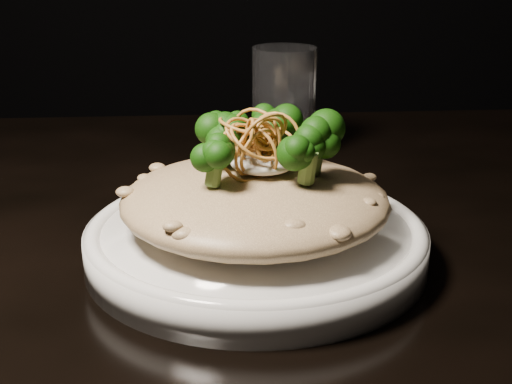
% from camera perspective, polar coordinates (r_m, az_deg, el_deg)
% --- Properties ---
extents(table, '(1.10, 0.80, 0.75)m').
position_cam_1_polar(table, '(0.65, -0.67, -9.43)').
color(table, black).
rests_on(table, ground).
extents(plate, '(0.26, 0.26, 0.03)m').
position_cam_1_polar(plate, '(0.55, 0.00, -4.11)').
color(plate, white).
rests_on(plate, table).
extents(risotto, '(0.20, 0.20, 0.04)m').
position_cam_1_polar(risotto, '(0.53, -0.08, -0.66)').
color(risotto, brown).
rests_on(risotto, plate).
extents(broccoli, '(0.11, 0.11, 0.04)m').
position_cam_1_polar(broccoli, '(0.52, 0.47, 3.80)').
color(broccoli, black).
rests_on(broccoli, risotto).
extents(cheese, '(0.05, 0.05, 0.01)m').
position_cam_1_polar(cheese, '(0.52, 0.54, 2.37)').
color(cheese, white).
rests_on(cheese, risotto).
extents(shallots, '(0.05, 0.05, 0.03)m').
position_cam_1_polar(shallots, '(0.52, 0.27, 4.63)').
color(shallots, '#8F5C1E').
rests_on(shallots, cheese).
extents(drinking_glass, '(0.09, 0.09, 0.12)m').
position_cam_1_polar(drinking_glass, '(0.78, 2.25, 7.07)').
color(drinking_glass, silver).
rests_on(drinking_glass, table).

